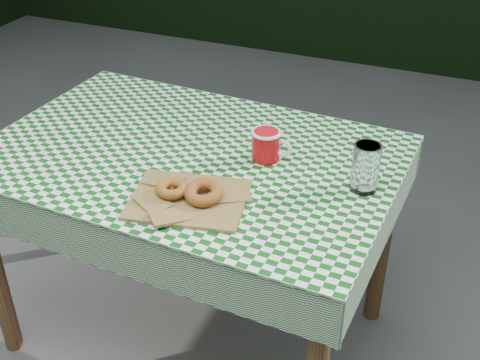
{
  "coord_description": "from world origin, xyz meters",
  "views": [
    {
      "loc": [
        0.97,
        -1.44,
        1.7
      ],
      "look_at": [
        0.41,
        -0.09,
        0.79
      ],
      "focal_mm": 46.58,
      "sensor_mm": 36.0,
      "label": 1
    }
  ],
  "objects_px": {
    "paper_bag": "(188,198)",
    "drinking_glass": "(366,167)",
    "table": "(194,250)",
    "coffee_mug": "(266,145)"
  },
  "relations": [
    {
      "from": "table",
      "to": "drinking_glass",
      "type": "relative_size",
      "value": 8.91
    },
    {
      "from": "coffee_mug",
      "to": "paper_bag",
      "type": "bearing_deg",
      "value": -112.72
    },
    {
      "from": "coffee_mug",
      "to": "drinking_glass",
      "type": "height_order",
      "value": "drinking_glass"
    },
    {
      "from": "paper_bag",
      "to": "coffee_mug",
      "type": "distance_m",
      "value": 0.32
    },
    {
      "from": "paper_bag",
      "to": "drinking_glass",
      "type": "distance_m",
      "value": 0.49
    },
    {
      "from": "paper_bag",
      "to": "drinking_glass",
      "type": "relative_size",
      "value": 2.22
    },
    {
      "from": "table",
      "to": "drinking_glass",
      "type": "distance_m",
      "value": 0.7
    },
    {
      "from": "paper_bag",
      "to": "coffee_mug",
      "type": "relative_size",
      "value": 1.85
    },
    {
      "from": "table",
      "to": "coffee_mug",
      "type": "relative_size",
      "value": 7.42
    },
    {
      "from": "table",
      "to": "paper_bag",
      "type": "bearing_deg",
      "value": -61.04
    }
  ]
}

